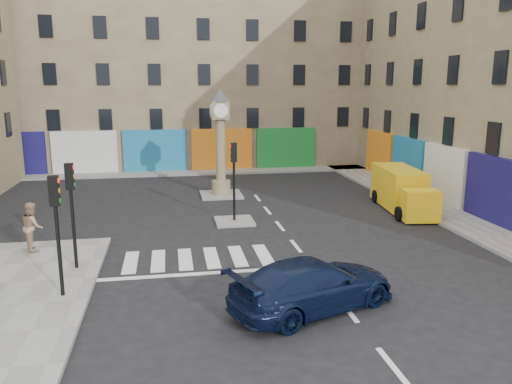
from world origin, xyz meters
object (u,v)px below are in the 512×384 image
object	(u,v)px
traffic_light_left_near	(56,217)
traffic_light_left_far	(71,199)
clock_pillar	(220,136)
navy_sedan	(313,284)
yellow_van	(402,190)
pedestrian_tan	(32,226)
traffic_light_island	(234,169)

from	to	relation	value
traffic_light_left_near	traffic_light_left_far	xyz separation A→B (m)	(0.00, 2.40, 0.00)
clock_pillar	navy_sedan	world-z (taller)	clock_pillar
navy_sedan	yellow_van	bearing A→B (deg)	-58.49
pedestrian_tan	traffic_light_island	bearing A→B (deg)	-91.23
yellow_van	pedestrian_tan	xyz separation A→B (m)	(-17.25, -4.15, 0.05)
traffic_light_island	pedestrian_tan	world-z (taller)	traffic_light_island
traffic_light_left_near	yellow_van	distance (m)	17.73
yellow_van	pedestrian_tan	bearing A→B (deg)	-159.94
navy_sedan	pedestrian_tan	world-z (taller)	pedestrian_tan
traffic_light_left_far	navy_sedan	world-z (taller)	traffic_light_left_far
traffic_light_left_near	pedestrian_tan	size ratio (longest dim) A/B	1.95
traffic_light_left_far	clock_pillar	xyz separation A→B (m)	(6.30, 11.40, 0.93)
traffic_light_left_far	traffic_light_island	bearing A→B (deg)	40.60
traffic_light_island	traffic_light_left_near	bearing A→B (deg)	-128.93
traffic_light_left_near	clock_pillar	world-z (taller)	clock_pillar
navy_sedan	pedestrian_tan	size ratio (longest dim) A/B	2.73
traffic_light_island	clock_pillar	world-z (taller)	clock_pillar
yellow_van	traffic_light_left_far	bearing A→B (deg)	-150.62
traffic_light_left_near	clock_pillar	distance (m)	15.19
navy_sedan	yellow_van	world-z (taller)	yellow_van
clock_pillar	navy_sedan	distance (m)	16.00
traffic_light_left_far	traffic_light_left_near	bearing A→B (deg)	-90.00
traffic_light_left_near	traffic_light_left_far	bearing A→B (deg)	90.00
clock_pillar	yellow_van	size ratio (longest dim) A/B	1.02
navy_sedan	clock_pillar	bearing A→B (deg)	-18.23
clock_pillar	yellow_van	distance (m)	10.57
pedestrian_tan	yellow_van	bearing A→B (deg)	-98.35
traffic_light_left_near	clock_pillar	bearing A→B (deg)	65.45
traffic_light_left_near	pedestrian_tan	distance (m)	5.31
navy_sedan	yellow_van	size ratio (longest dim) A/B	0.87
traffic_light_left_far	navy_sedan	distance (m)	8.72
traffic_light_left_near	yellow_van	xyz separation A→B (m)	(15.29, 8.84, -1.57)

